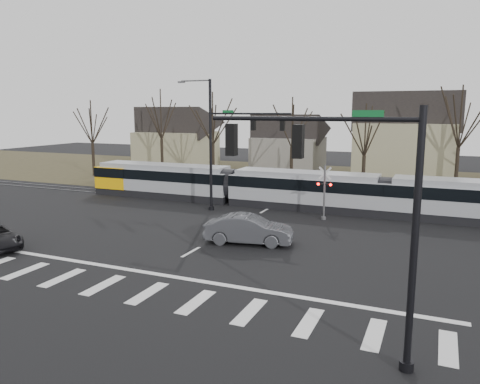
% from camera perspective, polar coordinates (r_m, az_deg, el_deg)
% --- Properties ---
extents(ground, '(140.00, 140.00, 0.00)m').
position_cam_1_polar(ground, '(24.96, -8.28, -8.52)').
color(ground, black).
extents(grass_verge, '(140.00, 28.00, 0.01)m').
position_cam_1_polar(grass_verge, '(54.16, 9.66, 1.48)').
color(grass_verge, '#38331E').
rests_on(grass_verge, ground).
extents(crosswalk, '(27.00, 2.60, 0.01)m').
position_cam_1_polar(crosswalk, '(21.86, -13.87, -11.41)').
color(crosswalk, silver).
rests_on(crosswalk, ground).
extents(stop_line, '(28.00, 0.35, 0.01)m').
position_cam_1_polar(stop_line, '(23.53, -10.60, -9.73)').
color(stop_line, silver).
rests_on(stop_line, ground).
extents(lane_dashes, '(0.18, 30.00, 0.01)m').
position_cam_1_polar(lane_dashes, '(39.02, 4.07, -1.68)').
color(lane_dashes, silver).
rests_on(lane_dashes, ground).
extents(rail_pair, '(90.00, 1.52, 0.06)m').
position_cam_1_polar(rail_pair, '(38.83, 3.97, -1.71)').
color(rail_pair, '#59595E').
rests_on(rail_pair, ground).
extents(tram, '(39.62, 2.94, 3.00)m').
position_cam_1_polar(tram, '(37.97, 7.73, 0.43)').
color(tram, gray).
rests_on(tram, ground).
extents(sedan, '(3.85, 5.93, 1.72)m').
position_cam_1_polar(sedan, '(27.91, 1.06, -4.58)').
color(sedan, '#3F4045').
rests_on(sedan, ground).
extents(signal_pole_near_right, '(6.72, 0.44, 8.00)m').
position_cam_1_polar(signal_pole_near_right, '(14.56, 13.36, -0.99)').
color(signal_pole_near_right, black).
rests_on(signal_pole_near_right, ground).
extents(signal_pole_far, '(9.28, 0.44, 10.20)m').
position_cam_1_polar(signal_pole_far, '(35.93, -1.33, 6.50)').
color(signal_pole_far, black).
rests_on(signal_pole_far, ground).
extents(rail_crossing_signal, '(1.08, 0.36, 4.00)m').
position_cam_1_polar(rail_crossing_signal, '(34.27, 10.24, -0.25)').
color(rail_crossing_signal, '#59595B').
rests_on(rail_crossing_signal, ground).
extents(tree_row, '(59.20, 7.20, 10.00)m').
position_cam_1_polar(tree_row, '(47.38, 10.47, 6.33)').
color(tree_row, black).
rests_on(tree_row, ground).
extents(house_a, '(9.72, 8.64, 8.60)m').
position_cam_1_polar(house_a, '(63.22, -7.78, 6.79)').
color(house_a, gray).
rests_on(house_a, ground).
extents(house_b, '(8.64, 7.56, 7.65)m').
position_cam_1_polar(house_b, '(58.91, 5.95, 6.12)').
color(house_b, slate).
rests_on(house_b, ground).
extents(house_c, '(10.80, 8.64, 10.10)m').
position_cam_1_polar(house_c, '(53.29, 19.59, 6.56)').
color(house_c, gray).
rests_on(house_c, ground).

